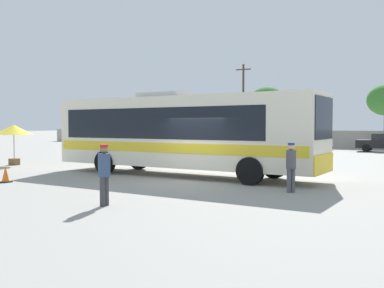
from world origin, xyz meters
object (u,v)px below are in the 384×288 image
passenger_waiting_on_apron (104,171)px  roadside_tree_left (212,109)px  parked_car_leftmost_dark_blue (198,139)px  roadside_tree_midleft (267,104)px  attendant_by_bus_door (291,164)px  vendor_umbrella_near_gate_yellow (14,131)px  parked_car_third_silver (306,141)px  utility_pole_near (243,103)px  traffic_cone_on_apron (6,174)px  parked_car_second_grey (245,140)px  coach_bus_cream_yellow (179,131)px

passenger_waiting_on_apron → roadside_tree_left: bearing=115.1°
parked_car_leftmost_dark_blue → roadside_tree_midleft: roadside_tree_midleft is taller
passenger_waiting_on_apron → attendant_by_bus_door: bearing=54.4°
roadside_tree_left → roadside_tree_midleft: (7.16, 0.46, 0.46)m
parked_car_leftmost_dark_blue → vendor_umbrella_near_gate_yellow: bearing=-85.0°
parked_car_third_silver → roadside_tree_midleft: size_ratio=0.68×
utility_pole_near → traffic_cone_on_apron: size_ratio=14.59×
parked_car_second_grey → roadside_tree_left: bearing=133.2°
vendor_umbrella_near_gate_yellow → utility_pole_near: bearing=90.9°
parked_car_third_silver → roadside_tree_left: size_ratio=0.80×
parked_car_leftmost_dark_blue → attendant_by_bus_door: bearing=-53.5°
coach_bus_cream_yellow → parked_car_leftmost_dark_blue: size_ratio=2.65×
vendor_umbrella_near_gate_yellow → attendant_by_bus_door: bearing=-5.7°
parked_car_second_grey → utility_pole_near: size_ratio=0.45×
coach_bus_cream_yellow → traffic_cone_on_apron: coach_bus_cream_yellow is taller
coach_bus_cream_yellow → parked_car_leftmost_dark_blue: bearing=119.1°
vendor_umbrella_near_gate_yellow → parked_car_second_grey: bearing=81.7°
parked_car_second_grey → traffic_cone_on_apron: 28.38m
vendor_umbrella_near_gate_yellow → parked_car_third_silver: 25.85m
attendant_by_bus_door → parked_car_third_silver: size_ratio=0.35×
passenger_waiting_on_apron → roadside_tree_left: 43.63m
vendor_umbrella_near_gate_yellow → traffic_cone_on_apron: vendor_umbrella_near_gate_yellow is taller
coach_bus_cream_yellow → roadside_tree_midleft: bearing=105.5°
coach_bus_cream_yellow → passenger_waiting_on_apron: 7.56m
passenger_waiting_on_apron → traffic_cone_on_apron: (-6.65, 1.64, -0.64)m
parked_car_second_grey → vendor_umbrella_near_gate_yellow: bearing=-98.3°
passenger_waiting_on_apron → roadside_tree_midleft: (-11.33, 39.85, 3.76)m
coach_bus_cream_yellow → attendant_by_bus_door: (5.82, -2.19, -1.03)m
roadside_tree_left → parked_car_third_silver: bearing=-30.5°
attendant_by_bus_door → roadside_tree_midleft: size_ratio=0.24×
vendor_umbrella_near_gate_yellow → roadside_tree_left: roadside_tree_left is taller
passenger_waiting_on_apron → utility_pole_near: bearing=109.6°
parked_car_leftmost_dark_blue → roadside_tree_midleft: 11.22m
parked_car_leftmost_dark_blue → utility_pole_near: 8.84m
roadside_tree_left → parked_car_leftmost_dark_blue: bearing=-69.5°
coach_bus_cream_yellow → vendor_umbrella_near_gate_yellow: (-10.65, -0.55, -0.04)m
parked_car_leftmost_dark_blue → parked_car_third_silver: parked_car_leftmost_dark_blue is taller
traffic_cone_on_apron → coach_bus_cream_yellow: bearing=51.4°
vendor_umbrella_near_gate_yellow → parked_car_third_silver: bearing=69.4°
roadside_tree_midleft → parked_car_second_grey: bearing=-79.8°
passenger_waiting_on_apron → utility_pole_near: utility_pole_near is taller
roadside_tree_midleft → passenger_waiting_on_apron: bearing=-74.1°
traffic_cone_on_apron → attendant_by_bus_door: bearing=18.0°
roadside_tree_left → traffic_cone_on_apron: bearing=-72.6°
coach_bus_cream_yellow → utility_pole_near: 32.65m
traffic_cone_on_apron → vendor_umbrella_near_gate_yellow: bearing=141.7°
parked_car_third_silver → utility_pole_near: utility_pole_near is taller
traffic_cone_on_apron → parked_car_third_silver: bearing=84.5°
vendor_umbrella_near_gate_yellow → traffic_cone_on_apron: size_ratio=3.51×
passenger_waiting_on_apron → traffic_cone_on_apron: 6.88m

